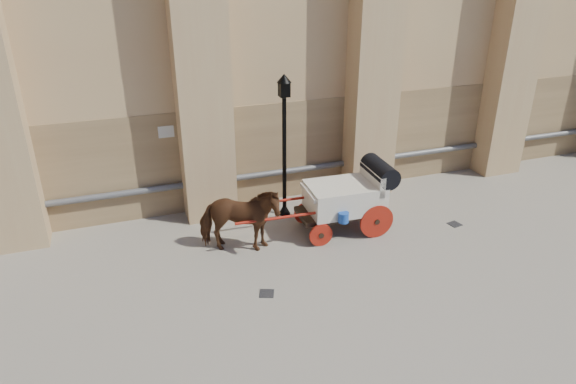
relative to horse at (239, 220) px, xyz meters
name	(u,v)px	position (x,y,z in m)	size (l,w,h in m)	color
ground	(284,273)	(0.71, -1.36, -0.87)	(90.00, 90.00, 0.00)	gray
horse	(239,220)	(0.00, 0.00, 0.00)	(0.94, 2.07, 1.74)	#5A321A
carriage	(350,195)	(3.08, 0.13, 0.15)	(4.39, 1.58, 1.90)	black
street_lamp	(284,143)	(1.73, 1.56, 1.30)	(0.38, 0.38, 4.06)	black
drain_grate_near	(267,293)	(0.08, -1.98, -0.87)	(0.32, 0.32, 0.01)	black
drain_grate_far	(455,224)	(6.00, -0.66, -0.87)	(0.32, 0.32, 0.01)	black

